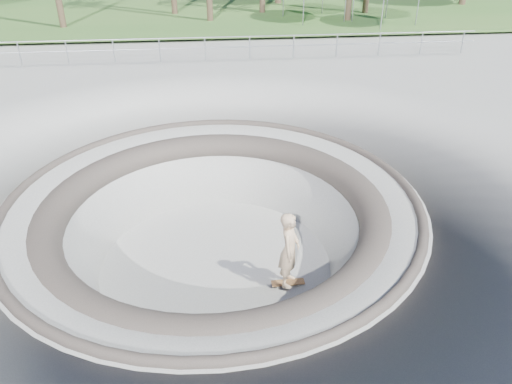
# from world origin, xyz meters

# --- Properties ---
(ground) EXTENTS (180.00, 180.00, 0.00)m
(ground) POSITION_xyz_m (0.00, 0.00, 0.00)
(ground) COLOR #ACADA7
(ground) RESTS_ON ground
(skate_bowl) EXTENTS (14.00, 14.00, 4.10)m
(skate_bowl) POSITION_xyz_m (0.00, 0.00, -1.83)
(skate_bowl) COLOR #ACADA7
(skate_bowl) RESTS_ON ground
(distant_hills) EXTENTS (103.20, 45.00, 28.60)m
(distant_hills) POSITION_xyz_m (3.78, 57.17, -7.02)
(distant_hills) COLOR brown
(distant_hills) RESTS_ON ground
(safety_railing) EXTENTS (25.00, 0.06, 1.03)m
(safety_railing) POSITION_xyz_m (0.00, 12.00, 0.69)
(safety_railing) COLOR #999DA1
(safety_railing) RESTS_ON ground
(skateboard) EXTENTS (0.83, 0.25, 0.09)m
(skateboard) POSITION_xyz_m (1.76, -1.11, -1.83)
(skateboard) COLOR olive
(skateboard) RESTS_ON ground
(skater) EXTENTS (0.70, 0.85, 2.01)m
(skater) POSITION_xyz_m (1.76, -1.11, -0.81)
(skater) COLOR #D6B28B
(skater) RESTS_ON skateboard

